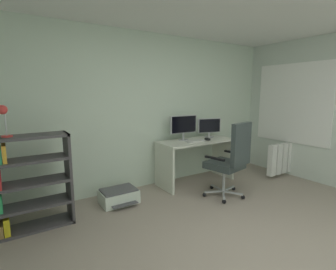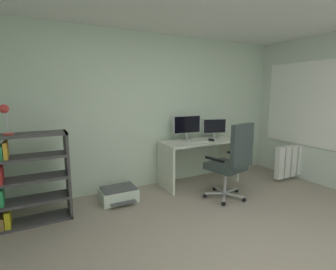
# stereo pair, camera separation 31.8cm
# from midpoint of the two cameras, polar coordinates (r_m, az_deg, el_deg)

# --- Properties ---
(wall_back) EXTENTS (5.28, 0.10, 2.52)m
(wall_back) POSITION_cam_midpoint_polar(r_m,az_deg,el_deg) (4.27, -8.02, 5.15)
(wall_back) COLOR silver
(wall_back) RESTS_ON ground
(window_pane) EXTENTS (0.01, 1.36, 1.38)m
(window_pane) POSITION_cam_midpoint_polar(r_m,az_deg,el_deg) (5.27, 24.47, 6.40)
(window_pane) COLOR white
(window_frame) EXTENTS (0.02, 1.44, 1.46)m
(window_frame) POSITION_cam_midpoint_polar(r_m,az_deg,el_deg) (5.26, 24.43, 6.40)
(window_frame) COLOR white
(desk) EXTENTS (1.35, 0.57, 0.76)m
(desk) POSITION_cam_midpoint_polar(r_m,az_deg,el_deg) (4.48, 4.21, -3.80)
(desk) COLOR silver
(desk) RESTS_ON ground
(monitor_main) EXTENTS (0.52, 0.18, 0.43)m
(monitor_main) POSITION_cam_midpoint_polar(r_m,az_deg,el_deg) (4.37, 1.40, 2.15)
(monitor_main) COLOR #B2B5B7
(monitor_main) RESTS_ON desk
(monitor_secondary) EXTENTS (0.44, 0.18, 0.34)m
(monitor_secondary) POSITION_cam_midpoint_polar(r_m,az_deg,el_deg) (4.73, 7.27, 1.88)
(monitor_secondary) COLOR #B2B5B7
(monitor_secondary) RESTS_ON desk
(keyboard) EXTENTS (0.35, 0.15, 0.02)m
(keyboard) POSITION_cam_midpoint_polar(r_m,az_deg,el_deg) (4.29, 3.99, -1.37)
(keyboard) COLOR silver
(keyboard) RESTS_ON desk
(computer_mouse) EXTENTS (0.08, 0.11, 0.03)m
(computer_mouse) POSITION_cam_midpoint_polar(r_m,az_deg,el_deg) (4.44, 6.75, -0.95)
(computer_mouse) COLOR black
(computer_mouse) RESTS_ON desk
(office_chair) EXTENTS (0.63, 0.67, 1.15)m
(office_chair) POSITION_cam_midpoint_polar(r_m,az_deg,el_deg) (3.87, 11.57, -5.10)
(office_chair) COLOR #B7BABC
(office_chair) RESTS_ON ground
(bookshelf) EXTENTS (0.94, 0.31, 1.10)m
(bookshelf) POSITION_cam_midpoint_polar(r_m,az_deg,el_deg) (3.44, -32.93, -9.50)
(bookshelf) COLOR #413E41
(bookshelf) RESTS_ON ground
(desk_lamp) EXTENTS (0.12, 0.11, 0.34)m
(desk_lamp) POSITION_cam_midpoint_polar(r_m,az_deg,el_deg) (3.29, -35.19, 3.72)
(desk_lamp) COLOR red
(desk_lamp) RESTS_ON bookshelf
(printer) EXTENTS (0.52, 0.45, 0.21)m
(printer) POSITION_cam_midpoint_polar(r_m,az_deg,el_deg) (3.88, -13.25, -13.12)
(printer) COLOR silver
(printer) RESTS_ON ground
(radiator) EXTENTS (0.97, 0.10, 0.57)m
(radiator) POSITION_cam_midpoint_polar(r_m,az_deg,el_deg) (5.33, 23.17, -4.64)
(radiator) COLOR white
(radiator) RESTS_ON ground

